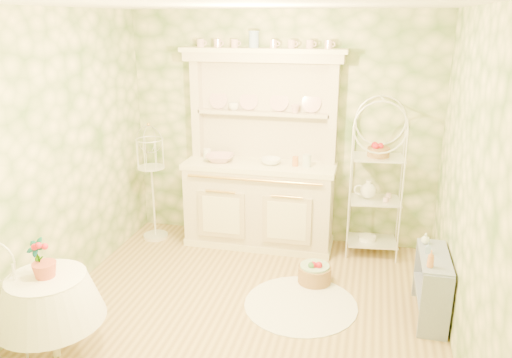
% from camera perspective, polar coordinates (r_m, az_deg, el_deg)
% --- Properties ---
extents(floor, '(3.60, 3.60, 0.00)m').
position_cam_1_polar(floor, '(4.77, -1.43, -15.12)').
color(floor, tan).
rests_on(floor, ground).
extents(ceiling, '(3.60, 3.60, 0.00)m').
position_cam_1_polar(ceiling, '(4.00, -1.74, 19.36)').
color(ceiling, white).
rests_on(ceiling, floor).
extents(wall_left, '(3.60, 3.60, 0.00)m').
position_cam_1_polar(wall_left, '(4.95, -22.17, 1.95)').
color(wall_left, '#F6E8AF').
rests_on(wall_left, floor).
extents(wall_right, '(3.60, 3.60, 0.00)m').
position_cam_1_polar(wall_right, '(4.13, 23.34, -1.17)').
color(wall_right, '#F6E8AF').
rests_on(wall_right, floor).
extents(wall_back, '(3.60, 3.60, 0.00)m').
position_cam_1_polar(wall_back, '(5.89, 2.92, 5.62)').
color(wall_back, '#F6E8AF').
rests_on(wall_back, floor).
extents(wall_front, '(3.60, 3.60, 0.00)m').
position_cam_1_polar(wall_front, '(2.62, -11.86, -10.84)').
color(wall_front, '#F6E8AF').
rests_on(wall_front, floor).
extents(kitchen_dresser, '(1.87, 0.61, 2.29)m').
position_cam_1_polar(kitchen_dresser, '(5.71, 0.40, 3.14)').
color(kitchen_dresser, beige).
rests_on(kitchen_dresser, floor).
extents(bakers_rack, '(0.61, 0.47, 1.83)m').
position_cam_1_polar(bakers_rack, '(5.68, 13.60, 0.15)').
color(bakers_rack, white).
rests_on(bakers_rack, floor).
extents(side_shelf, '(0.28, 0.73, 0.62)m').
position_cam_1_polar(side_shelf, '(4.83, 19.42, -11.47)').
color(side_shelf, '#838EAB').
rests_on(side_shelf, floor).
extents(round_table, '(0.77, 0.77, 0.75)m').
position_cam_1_polar(round_table, '(4.36, -22.35, -14.20)').
color(round_table, white).
rests_on(round_table, floor).
extents(birdcage_stand, '(0.34, 0.34, 1.34)m').
position_cam_1_polar(birdcage_stand, '(6.14, -11.75, -0.83)').
color(birdcage_stand, white).
rests_on(birdcage_stand, floor).
extents(floor_basket, '(0.47, 0.47, 0.24)m').
position_cam_1_polar(floor_basket, '(5.23, 6.71, -10.53)').
color(floor_basket, '#9E7443').
rests_on(floor_basket, floor).
extents(lace_rug, '(1.09, 1.09, 0.01)m').
position_cam_1_polar(lace_rug, '(4.91, 5.12, -14.09)').
color(lace_rug, white).
rests_on(lace_rug, floor).
extents(bowl_floral, '(0.36, 0.36, 0.08)m').
position_cam_1_polar(bowl_floral, '(5.83, -4.15, 2.10)').
color(bowl_floral, white).
rests_on(bowl_floral, kitchen_dresser).
extents(bowl_white, '(0.29, 0.29, 0.07)m').
position_cam_1_polar(bowl_white, '(5.70, 1.70, 1.76)').
color(bowl_white, white).
rests_on(bowl_white, kitchen_dresser).
extents(cup_left, '(0.15, 0.15, 0.09)m').
position_cam_1_polar(cup_left, '(5.84, -2.57, 8.12)').
color(cup_left, white).
rests_on(cup_left, kitchen_dresser).
extents(cup_right, '(0.12, 0.12, 0.09)m').
position_cam_1_polar(cup_right, '(5.70, 4.50, 7.83)').
color(cup_right, white).
rests_on(cup_right, kitchen_dresser).
extents(potted_geranium, '(0.18, 0.14, 0.31)m').
position_cam_1_polar(potted_geranium, '(4.17, -23.63, -8.45)').
color(potted_geranium, '#3F7238').
rests_on(potted_geranium, round_table).
extents(bottle_amber, '(0.07, 0.07, 0.15)m').
position_cam_1_polar(bottle_amber, '(4.44, 19.34, -8.72)').
color(bottle_amber, '#CD7B3F').
rests_on(bottle_amber, side_shelf).
extents(bottle_blue, '(0.05, 0.05, 0.10)m').
position_cam_1_polar(bottle_blue, '(4.71, 19.06, -7.56)').
color(bottle_blue, '#90AEDE').
rests_on(bottle_blue, side_shelf).
extents(bottle_glass, '(0.09, 0.09, 0.10)m').
position_cam_1_polar(bottle_glass, '(4.89, 18.78, -6.65)').
color(bottle_glass, silver).
rests_on(bottle_glass, side_shelf).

